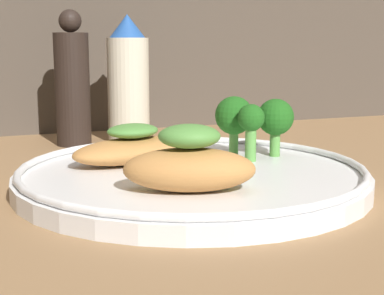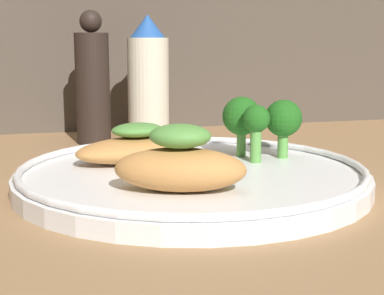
# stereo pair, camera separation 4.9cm
# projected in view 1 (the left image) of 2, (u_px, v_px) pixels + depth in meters

# --- Properties ---
(ground_plane) EXTENTS (1.80, 1.80, 0.01)m
(ground_plane) POSITION_uv_depth(u_px,v_px,m) (192.00, 193.00, 0.49)
(ground_plane) COLOR #936D47
(plate) EXTENTS (0.29, 0.29, 0.02)m
(plate) POSITION_uv_depth(u_px,v_px,m) (192.00, 176.00, 0.49)
(plate) COLOR white
(plate) RESTS_ON ground_plane
(grilled_meat_front) EXTENTS (0.11, 0.08, 0.05)m
(grilled_meat_front) POSITION_uv_depth(u_px,v_px,m) (189.00, 164.00, 0.42)
(grilled_meat_front) COLOR #BC7F42
(grilled_meat_front) RESTS_ON plate
(grilled_meat_middle) EXTENTS (0.13, 0.08, 0.04)m
(grilled_meat_middle) POSITION_uv_depth(u_px,v_px,m) (133.00, 148.00, 0.52)
(grilled_meat_middle) COLOR #BC7F42
(grilled_meat_middle) RESTS_ON plate
(broccoli_bunch) EXTENTS (0.07, 0.06, 0.06)m
(broccoli_bunch) POSITION_uv_depth(u_px,v_px,m) (253.00, 118.00, 0.54)
(broccoli_bunch) COLOR #569942
(broccoli_bunch) RESTS_ON plate
(sauce_bottle) EXTENTS (0.05, 0.05, 0.15)m
(sauce_bottle) POSITION_uv_depth(u_px,v_px,m) (128.00, 82.00, 0.70)
(sauce_bottle) COLOR beige
(sauce_bottle) RESTS_ON ground_plane
(pepper_grinder) EXTENTS (0.04, 0.04, 0.16)m
(pepper_grinder) POSITION_uv_depth(u_px,v_px,m) (72.00, 84.00, 0.68)
(pepper_grinder) COLOR black
(pepper_grinder) RESTS_ON ground_plane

